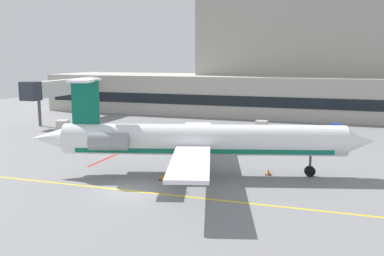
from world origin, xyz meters
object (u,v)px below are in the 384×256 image
at_px(belt_loader, 260,132).
at_px(pushback_tractor, 68,129).
at_px(regional_jet, 198,140).
at_px(baggage_tug, 341,133).

bearing_deg(belt_loader, pushback_tractor, -167.80).
xyz_separation_m(regional_jet, belt_loader, (2.49, 17.31, -2.03)).
bearing_deg(belt_loader, baggage_tug, 16.44).
distance_m(regional_jet, belt_loader, 17.60).
bearing_deg(pushback_tractor, regional_jet, -30.03).
xyz_separation_m(baggage_tug, pushback_tractor, (-32.83, -7.83, 0.03)).
bearing_deg(regional_jet, pushback_tractor, 149.97).
height_order(baggage_tug, belt_loader, belt_loader).
xyz_separation_m(baggage_tug, belt_loader, (-9.23, -2.72, 0.10)).
bearing_deg(regional_jet, baggage_tug, 59.68).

